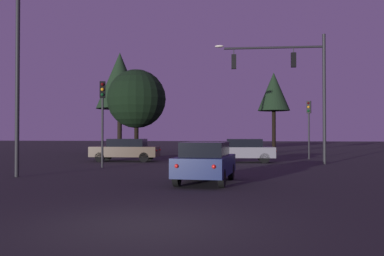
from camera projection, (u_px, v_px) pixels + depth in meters
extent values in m
plane|color=#262326|center=(227.00, 158.00, 32.31)|extent=(168.00, 168.00, 0.00)
cylinder|color=#232326|center=(324.00, 99.00, 25.02)|extent=(0.20, 0.20, 7.95)
cylinder|color=#232326|center=(273.00, 48.00, 25.38)|extent=(6.09, 0.47, 0.14)
ellipsoid|color=#F4EACC|center=(219.00, 46.00, 25.72)|extent=(0.56, 0.28, 0.16)
cylinder|color=#232326|center=(293.00, 50.00, 25.25)|extent=(0.05, 0.05, 0.34)
cube|color=black|center=(294.00, 60.00, 25.24)|extent=(0.31, 0.26, 0.90)
sphere|color=red|center=(293.00, 56.00, 25.39)|extent=(0.18, 0.18, 0.18)
sphere|color=#56380C|center=(293.00, 60.00, 25.38)|extent=(0.18, 0.18, 0.18)
sphere|color=#0C4219|center=(293.00, 65.00, 25.38)|extent=(0.18, 0.18, 0.18)
cylinder|color=#232326|center=(234.00, 51.00, 25.62)|extent=(0.05, 0.05, 0.38)
cube|color=black|center=(234.00, 62.00, 25.61)|extent=(0.31, 0.26, 0.90)
sphere|color=red|center=(234.00, 58.00, 25.75)|extent=(0.18, 0.18, 0.18)
sphere|color=#56380C|center=(234.00, 62.00, 25.75)|extent=(0.18, 0.18, 0.18)
sphere|color=#0C4219|center=(234.00, 67.00, 25.74)|extent=(0.18, 0.18, 0.18)
cylinder|color=#232326|center=(102.00, 133.00, 22.46)|extent=(0.12, 0.12, 3.82)
cube|color=black|center=(103.00, 90.00, 22.50)|extent=(0.36, 0.32, 0.90)
sphere|color=#4C0A0A|center=(102.00, 84.00, 22.37)|extent=(0.18, 0.18, 0.18)
sphere|color=#F9A319|center=(102.00, 89.00, 22.36)|extent=(0.18, 0.18, 0.18)
sphere|color=#0C4219|center=(102.00, 95.00, 22.36)|extent=(0.18, 0.18, 0.18)
cylinder|color=#232326|center=(309.00, 136.00, 30.11)|extent=(0.12, 0.12, 3.37)
cube|color=black|center=(309.00, 107.00, 30.14)|extent=(0.36, 0.32, 0.90)
sphere|color=#4C0A0A|center=(308.00, 103.00, 30.02)|extent=(0.18, 0.18, 0.18)
sphere|color=#F9A319|center=(308.00, 107.00, 30.02)|extent=(0.18, 0.18, 0.18)
sphere|color=#0C4219|center=(308.00, 111.00, 30.01)|extent=(0.18, 0.18, 0.18)
cube|color=#0F1947|center=(206.00, 165.00, 15.31)|extent=(2.01, 4.02, 0.68)
cube|color=black|center=(205.00, 149.00, 15.18)|extent=(1.65, 2.21, 0.52)
cylinder|color=black|center=(193.00, 171.00, 16.74)|extent=(0.24, 0.65, 0.64)
cylinder|color=black|center=(231.00, 172.00, 16.40)|extent=(0.24, 0.65, 0.64)
cylinder|color=black|center=(177.00, 177.00, 14.21)|extent=(0.24, 0.65, 0.64)
cylinder|color=black|center=(222.00, 178.00, 13.88)|extent=(0.24, 0.65, 0.64)
sphere|color=red|center=(177.00, 166.00, 13.53)|extent=(0.14, 0.14, 0.14)
sphere|color=red|center=(214.00, 167.00, 13.26)|extent=(0.14, 0.14, 0.14)
cube|color=gray|center=(242.00, 152.00, 26.66)|extent=(4.31, 2.09, 0.68)
cube|color=black|center=(244.00, 143.00, 26.66)|extent=(2.38, 1.68, 0.52)
cylinder|color=black|center=(221.00, 158.00, 25.98)|extent=(0.65, 0.25, 0.64)
cylinder|color=black|center=(221.00, 157.00, 27.52)|extent=(0.65, 0.25, 0.64)
cylinder|color=black|center=(265.00, 158.00, 25.80)|extent=(0.65, 0.25, 0.64)
cylinder|color=black|center=(262.00, 157.00, 27.33)|extent=(0.65, 0.25, 0.64)
sphere|color=red|center=(276.00, 151.00, 25.92)|extent=(0.14, 0.14, 0.14)
sphere|color=red|center=(273.00, 150.00, 27.13)|extent=(0.14, 0.14, 0.14)
cube|color=#473828|center=(125.00, 151.00, 27.77)|extent=(4.59, 2.13, 0.68)
cube|color=black|center=(127.00, 143.00, 27.76)|extent=(2.51, 1.75, 0.52)
cylinder|color=black|center=(100.00, 157.00, 27.07)|extent=(0.65, 0.24, 0.64)
cylinder|color=black|center=(108.00, 156.00, 28.74)|extent=(0.65, 0.24, 0.64)
cylinder|color=black|center=(144.00, 157.00, 26.78)|extent=(0.65, 0.24, 0.64)
cylinder|color=black|center=(149.00, 156.00, 28.45)|extent=(0.65, 0.24, 0.64)
sphere|color=red|center=(156.00, 151.00, 26.89)|extent=(0.14, 0.14, 0.14)
sphere|color=red|center=(160.00, 150.00, 28.20)|extent=(0.14, 0.14, 0.14)
cylinder|color=#232326|center=(17.00, 73.00, 17.53)|extent=(0.18, 0.18, 8.86)
cylinder|color=black|center=(136.00, 137.00, 36.68)|extent=(0.39, 0.39, 3.18)
sphere|color=black|center=(136.00, 99.00, 36.74)|extent=(5.25, 5.25, 5.25)
cylinder|color=black|center=(274.00, 132.00, 40.49)|extent=(0.37, 0.37, 4.17)
cone|color=black|center=(274.00, 92.00, 40.56)|extent=(3.16, 3.16, 3.79)
cylinder|color=black|center=(120.00, 130.00, 41.96)|extent=(0.46, 0.46, 4.46)
cone|color=black|center=(120.00, 81.00, 42.04)|extent=(4.77, 4.77, 5.77)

